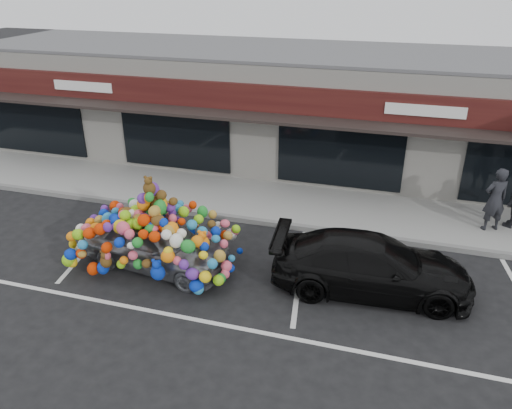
% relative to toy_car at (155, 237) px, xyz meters
% --- Properties ---
extents(ground, '(90.00, 90.00, 0.00)m').
position_rel_toy_car_xyz_m(ground, '(0.86, 0.49, -0.84)').
color(ground, black).
rests_on(ground, ground).
extents(shop_building, '(24.00, 7.20, 4.31)m').
position_rel_toy_car_xyz_m(shop_building, '(0.86, 8.93, 1.32)').
color(shop_building, white).
rests_on(shop_building, ground).
extents(sidewalk, '(26.00, 3.00, 0.15)m').
position_rel_toy_car_xyz_m(sidewalk, '(0.86, 4.49, -0.77)').
color(sidewalk, '#979792').
rests_on(sidewalk, ground).
extents(kerb, '(26.00, 0.18, 0.16)m').
position_rel_toy_car_xyz_m(kerb, '(0.86, 2.99, -0.77)').
color(kerb, slate).
rests_on(kerb, ground).
extents(parking_stripe_left, '(0.73, 4.37, 0.01)m').
position_rel_toy_car_xyz_m(parking_stripe_left, '(-2.34, 0.69, -0.84)').
color(parking_stripe_left, silver).
rests_on(parking_stripe_left, ground).
extents(parking_stripe_mid, '(0.73, 4.37, 0.01)m').
position_rel_toy_car_xyz_m(parking_stripe_mid, '(3.66, 0.69, -0.84)').
color(parking_stripe_mid, silver).
rests_on(parking_stripe_mid, ground).
extents(lane_line, '(14.00, 0.12, 0.01)m').
position_rel_toy_car_xyz_m(lane_line, '(2.86, -1.81, -0.84)').
color(lane_line, silver).
rests_on(lane_line, ground).
extents(toy_car, '(2.91, 4.48, 2.48)m').
position_rel_toy_car_xyz_m(toy_car, '(0.00, 0.00, 0.00)').
color(toy_car, '#B2BABE').
rests_on(toy_car, ground).
extents(black_sedan, '(2.30, 4.88, 1.38)m').
position_rel_toy_car_xyz_m(black_sedan, '(5.43, 0.48, -0.15)').
color(black_sedan, black).
rests_on(black_sedan, ground).
extents(pedestrian_a, '(0.82, 0.70, 1.91)m').
position_rel_toy_car_xyz_m(pedestrian_a, '(8.55, 4.34, 0.26)').
color(pedestrian_a, black).
rests_on(pedestrian_a, sidewalk).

